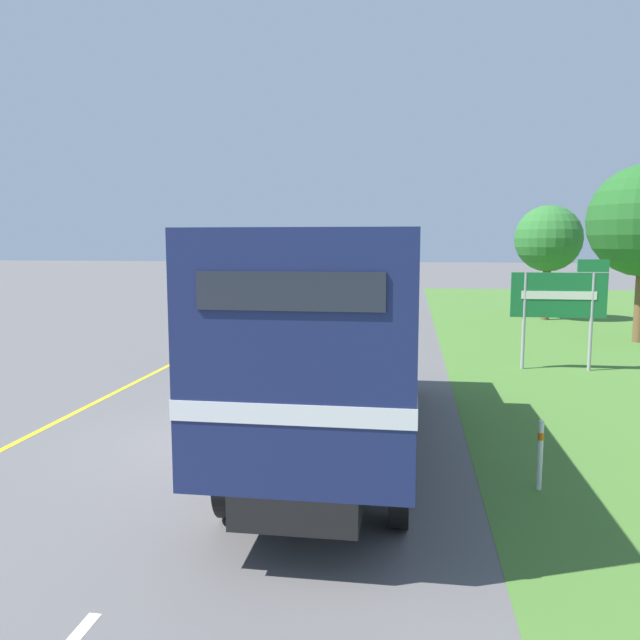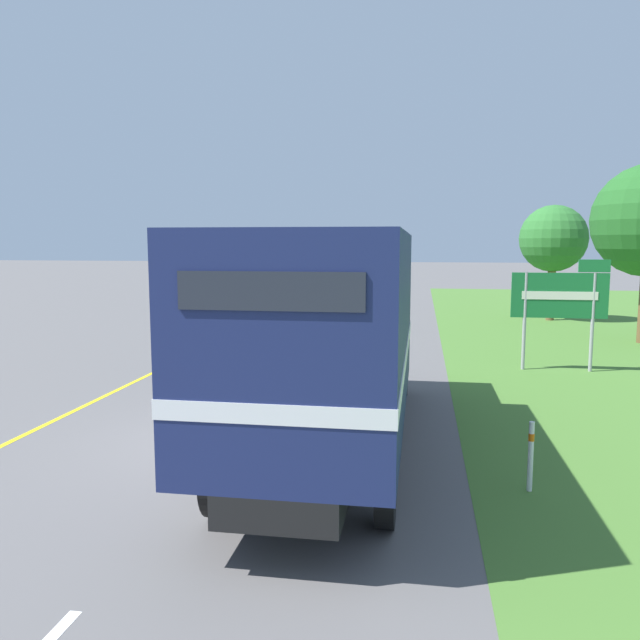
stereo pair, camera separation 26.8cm
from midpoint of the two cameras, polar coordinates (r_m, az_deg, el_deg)
ground_plane at (r=10.74m, az=-6.86°, el=-10.82°), size 200.00×200.00×0.00m
edge_line_yellow at (r=21.80m, az=-8.44°, el=-1.69°), size 0.12×51.05×0.01m
centre_dash_near at (r=11.03m, az=-6.40°, el=-10.32°), size 0.12×2.60×0.01m
centre_dash_mid_a at (r=17.29m, az=-0.51°, el=-3.90°), size 0.12×2.60×0.01m
centre_dash_mid_b at (r=23.73m, az=2.18°, el=-0.91°), size 0.12×2.60×0.01m
centre_dash_far at (r=30.25m, az=3.71°, el=0.80°), size 0.12×2.60×0.01m
centre_dash_farthest at (r=36.79m, az=4.70°, el=1.90°), size 0.12×2.60×0.01m
horse_trailer_truck at (r=9.72m, az=1.89°, el=-0.93°), size 2.35×8.61×3.43m
lead_car_white at (r=24.09m, az=-2.36°, el=1.67°), size 1.80×3.83×2.08m
highway_sign at (r=17.15m, az=21.62°, el=1.85°), size 2.39×0.09×2.87m
roadside_tree_mid at (r=28.36m, az=20.81°, el=6.93°), size 2.81×2.81×4.89m
delineator_post at (r=8.93m, az=19.54°, el=-11.50°), size 0.08×0.08×0.95m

